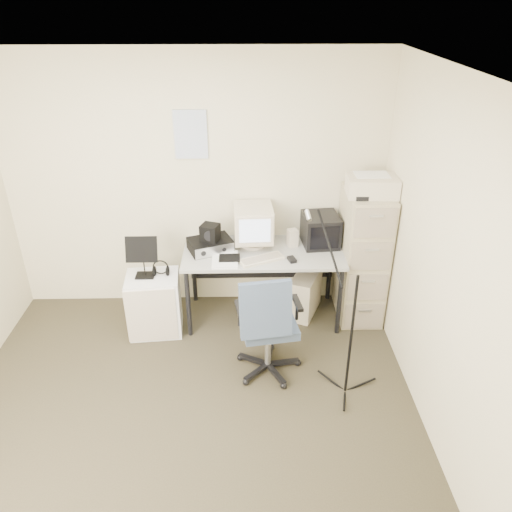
{
  "coord_description": "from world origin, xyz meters",
  "views": [
    {
      "loc": [
        0.46,
        -2.7,
        2.92
      ],
      "look_at": [
        0.55,
        0.95,
        0.95
      ],
      "focal_mm": 35.0,
      "sensor_mm": 36.0,
      "label": 1
    }
  ],
  "objects_px": {
    "filing_cabinet": "(362,256)",
    "desk": "(263,284)",
    "office_chair": "(268,322)",
    "side_cart": "(155,304)"
  },
  "relations": [
    {
      "from": "filing_cabinet",
      "to": "desk",
      "type": "bearing_deg",
      "value": -178.19
    },
    {
      "from": "office_chair",
      "to": "filing_cabinet",
      "type": "bearing_deg",
      "value": 32.96
    },
    {
      "from": "filing_cabinet",
      "to": "side_cart",
      "type": "height_order",
      "value": "filing_cabinet"
    },
    {
      "from": "filing_cabinet",
      "to": "office_chair",
      "type": "height_order",
      "value": "filing_cabinet"
    },
    {
      "from": "desk",
      "to": "office_chair",
      "type": "relative_size",
      "value": 1.51
    },
    {
      "from": "filing_cabinet",
      "to": "side_cart",
      "type": "distance_m",
      "value": 2.02
    },
    {
      "from": "desk",
      "to": "side_cart",
      "type": "height_order",
      "value": "desk"
    },
    {
      "from": "side_cart",
      "to": "filing_cabinet",
      "type": "bearing_deg",
      "value": 1.95
    },
    {
      "from": "filing_cabinet",
      "to": "desk",
      "type": "height_order",
      "value": "filing_cabinet"
    },
    {
      "from": "filing_cabinet",
      "to": "office_chair",
      "type": "bearing_deg",
      "value": -138.15
    }
  ]
}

